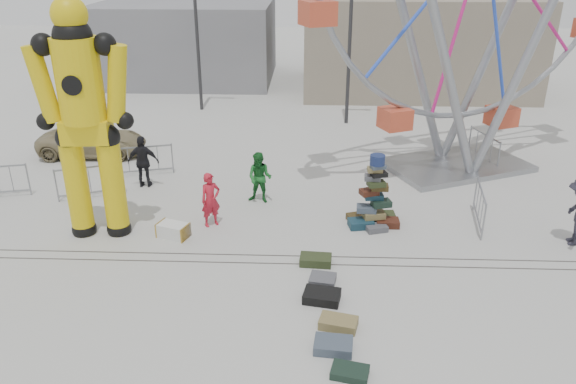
{
  "coord_description": "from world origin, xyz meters",
  "views": [
    {
      "loc": [
        1.33,
        -11.75,
        7.51
      ],
      "look_at": [
        0.77,
        2.33,
        1.25
      ],
      "focal_mm": 35.0,
      "sensor_mm": 36.0,
      "label": 1
    }
  ],
  "objects_px": {
    "barricade_wheel_back": "(484,148)",
    "pedestrian_red": "(211,200)",
    "steamer_trunk": "(173,230)",
    "parked_suv": "(93,141)",
    "pedestrian_black": "(143,162)",
    "barricade_wheel_front": "(479,207)",
    "crash_test_dummy": "(84,114)",
    "barricade_dummy_b": "(90,182)",
    "pedestrian_green": "(260,178)",
    "suitcase_tower": "(374,205)",
    "lamp_post_left": "(198,15)",
    "lamp_post_right": "(353,21)",
    "barricade_dummy_c": "(143,161)"
  },
  "relations": [
    {
      "from": "suitcase_tower",
      "to": "steamer_trunk",
      "type": "height_order",
      "value": "suitcase_tower"
    },
    {
      "from": "crash_test_dummy",
      "to": "barricade_dummy_b",
      "type": "height_order",
      "value": "crash_test_dummy"
    },
    {
      "from": "steamer_trunk",
      "to": "parked_suv",
      "type": "bearing_deg",
      "value": 144.95
    },
    {
      "from": "suitcase_tower",
      "to": "steamer_trunk",
      "type": "relative_size",
      "value": 2.53
    },
    {
      "from": "barricade_dummy_c",
      "to": "barricade_wheel_back",
      "type": "relative_size",
      "value": 1.0
    },
    {
      "from": "barricade_wheel_front",
      "to": "steamer_trunk",
      "type": "bearing_deg",
      "value": 105.92
    },
    {
      "from": "barricade_wheel_back",
      "to": "pedestrian_green",
      "type": "relative_size",
      "value": 1.22
    },
    {
      "from": "barricade_wheel_back",
      "to": "pedestrian_black",
      "type": "distance_m",
      "value": 12.3
    },
    {
      "from": "barricade_wheel_front",
      "to": "barricade_wheel_back",
      "type": "relative_size",
      "value": 1.0
    },
    {
      "from": "parked_suv",
      "to": "pedestrian_black",
      "type": "bearing_deg",
      "value": -140.18
    },
    {
      "from": "barricade_wheel_back",
      "to": "lamp_post_left",
      "type": "bearing_deg",
      "value": -135.43
    },
    {
      "from": "crash_test_dummy",
      "to": "pedestrian_green",
      "type": "xyz_separation_m",
      "value": [
        4.3,
        2.27,
        -2.66
      ]
    },
    {
      "from": "lamp_post_left",
      "to": "barricade_wheel_back",
      "type": "bearing_deg",
      "value": -29.98
    },
    {
      "from": "barricade_dummy_b",
      "to": "barricade_wheel_back",
      "type": "relative_size",
      "value": 1.0
    },
    {
      "from": "lamp_post_left",
      "to": "pedestrian_black",
      "type": "xyz_separation_m",
      "value": [
        -0.25,
        -9.58,
        -3.6
      ]
    },
    {
      "from": "suitcase_tower",
      "to": "pedestrian_red",
      "type": "distance_m",
      "value": 4.69
    },
    {
      "from": "barricade_wheel_back",
      "to": "pedestrian_red",
      "type": "bearing_deg",
      "value": -74.56
    },
    {
      "from": "pedestrian_black",
      "to": "suitcase_tower",
      "type": "bearing_deg",
      "value": 159.67
    },
    {
      "from": "lamp_post_left",
      "to": "lamp_post_right",
      "type": "bearing_deg",
      "value": -15.95
    },
    {
      "from": "crash_test_dummy",
      "to": "barricade_wheel_front",
      "type": "xyz_separation_m",
      "value": [
        10.76,
        0.98,
        -2.92
      ]
    },
    {
      "from": "lamp_post_left",
      "to": "barricade_wheel_front",
      "type": "xyz_separation_m",
      "value": [
        10.17,
        -11.95,
        -3.93
      ]
    },
    {
      "from": "lamp_post_right",
      "to": "lamp_post_left",
      "type": "xyz_separation_m",
      "value": [
        -7.0,
        2.0,
        0.0
      ]
    },
    {
      "from": "pedestrian_red",
      "to": "barricade_wheel_back",
      "type": "bearing_deg",
      "value": -2.8
    },
    {
      "from": "pedestrian_green",
      "to": "parked_suv",
      "type": "height_order",
      "value": "pedestrian_green"
    },
    {
      "from": "barricade_wheel_front",
      "to": "pedestrian_red",
      "type": "distance_m",
      "value": 7.74
    },
    {
      "from": "barricade_wheel_back",
      "to": "parked_suv",
      "type": "height_order",
      "value": "parked_suv"
    },
    {
      "from": "steamer_trunk",
      "to": "parked_suv",
      "type": "distance_m",
      "value": 7.96
    },
    {
      "from": "crash_test_dummy",
      "to": "parked_suv",
      "type": "bearing_deg",
      "value": 107.42
    },
    {
      "from": "barricade_dummy_b",
      "to": "barricade_wheel_back",
      "type": "distance_m",
      "value": 13.99
    },
    {
      "from": "barricade_wheel_back",
      "to": "pedestrian_green",
      "type": "distance_m",
      "value": 8.91
    },
    {
      "from": "pedestrian_green",
      "to": "pedestrian_black",
      "type": "distance_m",
      "value": 4.1
    },
    {
      "from": "parked_suv",
      "to": "barricade_wheel_back",
      "type": "bearing_deg",
      "value": -94.38
    },
    {
      "from": "barricade_dummy_c",
      "to": "crash_test_dummy",
      "type": "bearing_deg",
      "value": -105.65
    },
    {
      "from": "pedestrian_black",
      "to": "parked_suv",
      "type": "height_order",
      "value": "pedestrian_black"
    },
    {
      "from": "suitcase_tower",
      "to": "lamp_post_left",
      "type": "bearing_deg",
      "value": 113.23
    },
    {
      "from": "steamer_trunk",
      "to": "barricade_wheel_back",
      "type": "distance_m",
      "value": 12.03
    },
    {
      "from": "suitcase_tower",
      "to": "pedestrian_black",
      "type": "height_order",
      "value": "suitcase_tower"
    },
    {
      "from": "suitcase_tower",
      "to": "pedestrian_red",
      "type": "bearing_deg",
      "value": 175.75
    },
    {
      "from": "crash_test_dummy",
      "to": "pedestrian_red",
      "type": "relative_size",
      "value": 4.1
    },
    {
      "from": "steamer_trunk",
      "to": "pedestrian_red",
      "type": "height_order",
      "value": "pedestrian_red"
    },
    {
      "from": "steamer_trunk",
      "to": "parked_suv",
      "type": "height_order",
      "value": "parked_suv"
    },
    {
      "from": "crash_test_dummy",
      "to": "pedestrian_black",
      "type": "distance_m",
      "value": 4.24
    },
    {
      "from": "lamp_post_left",
      "to": "pedestrian_black",
      "type": "bearing_deg",
      "value": -91.49
    },
    {
      "from": "suitcase_tower",
      "to": "parked_suv",
      "type": "height_order",
      "value": "suitcase_tower"
    },
    {
      "from": "lamp_post_right",
      "to": "barricade_dummy_c",
      "type": "distance_m",
      "value": 10.78
    },
    {
      "from": "crash_test_dummy",
      "to": "pedestrian_black",
      "type": "height_order",
      "value": "crash_test_dummy"
    },
    {
      "from": "lamp_post_right",
      "to": "lamp_post_left",
      "type": "height_order",
      "value": "same"
    },
    {
      "from": "lamp_post_left",
      "to": "crash_test_dummy",
      "type": "distance_m",
      "value": 12.97
    },
    {
      "from": "lamp_post_right",
      "to": "parked_suv",
      "type": "height_order",
      "value": "lamp_post_right"
    },
    {
      "from": "barricade_dummy_c",
      "to": "steamer_trunk",
      "type": "bearing_deg",
      "value": -80.64
    }
  ]
}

